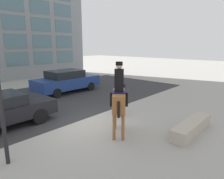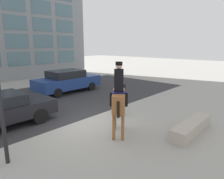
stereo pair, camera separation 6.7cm
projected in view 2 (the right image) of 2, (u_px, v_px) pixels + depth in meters
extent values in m
plane|color=#9E9B93|center=(91.00, 122.00, 8.59)|extent=(80.00, 80.00, 0.00)
cube|color=#2D2D30|center=(37.00, 101.00, 11.71)|extent=(20.81, 8.50, 0.01)
cube|color=slate|center=(19.00, 59.00, 18.47)|extent=(2.09, 0.02, 1.29)
cube|color=slate|center=(45.00, 58.00, 20.36)|extent=(2.09, 0.02, 1.29)
cube|color=slate|center=(67.00, 56.00, 22.25)|extent=(2.09, 0.02, 1.29)
cube|color=slate|center=(17.00, 41.00, 18.12)|extent=(2.09, 0.02, 1.29)
cube|color=slate|center=(44.00, 41.00, 20.01)|extent=(2.09, 0.02, 1.29)
cube|color=slate|center=(66.00, 42.00, 21.89)|extent=(2.09, 0.02, 1.29)
cube|color=slate|center=(16.00, 22.00, 17.77)|extent=(2.09, 0.02, 1.29)
cube|color=slate|center=(43.00, 25.00, 19.65)|extent=(2.09, 0.02, 1.29)
cube|color=slate|center=(65.00, 26.00, 21.54)|extent=(2.09, 0.02, 1.29)
cube|color=slate|center=(14.00, 3.00, 17.41)|extent=(2.09, 0.02, 1.29)
cube|color=slate|center=(41.00, 7.00, 19.30)|extent=(2.09, 0.02, 1.29)
cube|color=slate|center=(64.00, 11.00, 21.19)|extent=(2.09, 0.02, 1.29)
cube|color=brown|center=(119.00, 101.00, 7.18)|extent=(1.32, 1.19, 0.63)
cylinder|color=brown|center=(115.00, 117.00, 7.84)|extent=(0.11, 0.11, 0.97)
cylinder|color=brown|center=(123.00, 117.00, 7.82)|extent=(0.11, 0.11, 0.97)
cylinder|color=brown|center=(114.00, 127.00, 6.89)|extent=(0.11, 0.11, 0.97)
cylinder|color=brown|center=(123.00, 127.00, 6.87)|extent=(0.11, 0.11, 0.97)
cube|color=brown|center=(119.00, 88.00, 7.68)|extent=(0.31, 0.31, 0.52)
cube|color=black|center=(119.00, 88.00, 7.56)|extent=(0.08, 0.09, 0.46)
ellipsoid|color=brown|center=(119.00, 81.00, 7.89)|extent=(0.35, 0.34, 0.17)
cube|color=silver|center=(119.00, 80.00, 7.97)|extent=(0.11, 0.10, 0.07)
cylinder|color=black|center=(118.00, 110.00, 6.51)|extent=(0.09, 0.09, 0.55)
cube|color=#14144C|center=(119.00, 92.00, 7.04)|extent=(0.62, 0.63, 0.05)
cube|color=black|center=(119.00, 80.00, 6.95)|extent=(0.37, 0.39, 0.79)
sphere|color=#D1A889|center=(119.00, 66.00, 6.84)|extent=(0.22, 0.22, 0.22)
cylinder|color=black|center=(119.00, 63.00, 6.82)|extent=(0.24, 0.24, 0.12)
cylinder|color=black|center=(111.00, 99.00, 7.12)|extent=(0.11, 0.11, 0.50)
cylinder|color=black|center=(126.00, 100.00, 7.09)|extent=(0.11, 0.11, 0.50)
cylinder|color=black|center=(123.00, 107.00, 9.20)|extent=(0.13, 0.13, 0.93)
cylinder|color=black|center=(119.00, 107.00, 9.21)|extent=(0.13, 0.13, 0.93)
cube|color=black|center=(121.00, 91.00, 9.04)|extent=(0.42, 0.45, 0.59)
sphere|color=#D1A889|center=(121.00, 82.00, 8.95)|extent=(0.20, 0.20, 0.20)
cube|color=black|center=(125.00, 88.00, 8.72)|extent=(0.49, 0.40, 0.09)
cone|color=orange|center=(125.00, 90.00, 8.38)|extent=(0.17, 0.14, 0.04)
cylinder|color=black|center=(40.00, 116.00, 8.40)|extent=(0.65, 0.22, 0.65)
cylinder|color=black|center=(22.00, 108.00, 9.52)|extent=(0.65, 0.22, 0.65)
cube|color=navy|center=(68.00, 82.00, 14.02)|extent=(4.57, 1.93, 0.73)
cube|color=black|center=(66.00, 74.00, 13.81)|extent=(2.28, 1.70, 0.50)
cylinder|color=black|center=(91.00, 86.00, 14.54)|extent=(0.60, 0.23, 0.60)
cylinder|color=black|center=(76.00, 83.00, 15.71)|extent=(0.60, 0.23, 0.60)
cylinder|color=black|center=(57.00, 93.00, 12.50)|extent=(0.60, 0.23, 0.60)
cylinder|color=black|center=(43.00, 89.00, 13.67)|extent=(0.60, 0.23, 0.60)
cylinder|color=black|center=(1.00, 105.00, 5.26)|extent=(0.11, 0.11, 3.41)
cube|color=#ADA393|center=(192.00, 127.00, 7.49)|extent=(2.63, 0.56, 0.45)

